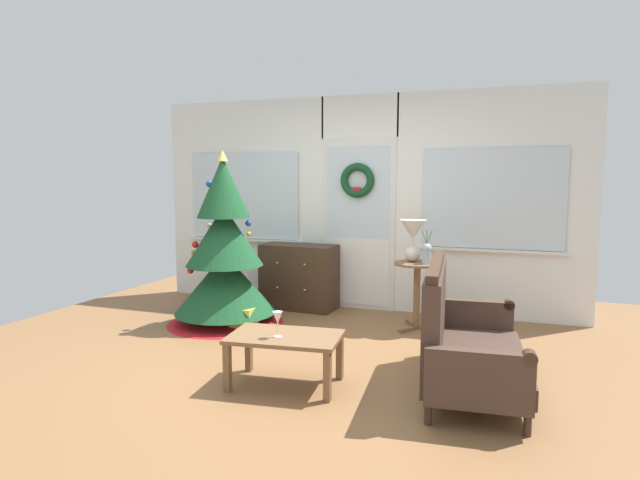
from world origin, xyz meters
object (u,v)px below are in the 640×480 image
at_px(coffee_table, 285,342).
at_px(settee_sofa, 460,339).
at_px(table_lamp, 413,235).
at_px(gift_box, 244,319).
at_px(dresser_cabinet, 299,277).
at_px(christmas_tree, 225,261).
at_px(flower_vase, 427,252).
at_px(wine_glass, 278,319).
at_px(side_table, 417,282).

bearing_deg(coffee_table, settee_sofa, 17.92).
bearing_deg(table_lamp, gift_box, -156.98).
xyz_separation_m(dresser_cabinet, gift_box, (-0.19, -1.07, -0.27)).
xyz_separation_m(christmas_tree, gift_box, (0.31, -0.17, -0.57)).
bearing_deg(dresser_cabinet, flower_vase, -16.66).
height_order(dresser_cabinet, gift_box, dresser_cabinet).
xyz_separation_m(christmas_tree, wine_glass, (1.29, -1.47, -0.15)).
relative_size(side_table, table_lamp, 1.60).
bearing_deg(dresser_cabinet, table_lamp, -14.73).
relative_size(dresser_cabinet, table_lamp, 2.10).
height_order(coffee_table, wine_glass, wine_glass).
relative_size(flower_vase, gift_box, 1.48).
bearing_deg(coffee_table, christmas_tree, 133.29).
bearing_deg(gift_box, wine_glass, -53.03).
distance_m(settee_sofa, coffee_table, 1.32).
distance_m(settee_sofa, wine_glass, 1.38).
height_order(side_table, gift_box, side_table).
xyz_separation_m(settee_sofa, gift_box, (-2.26, 0.82, -0.26)).
bearing_deg(wine_glass, christmas_tree, 131.27).
height_order(side_table, wine_glass, side_table).
relative_size(christmas_tree, table_lamp, 4.26).
xyz_separation_m(settee_sofa, wine_glass, (-1.29, -0.48, 0.16)).
relative_size(christmas_tree, side_table, 2.65).
relative_size(flower_vase, coffee_table, 0.39).
bearing_deg(dresser_cabinet, wine_glass, -71.63).
bearing_deg(dresser_cabinet, gift_box, -100.10).
bearing_deg(dresser_cabinet, settee_sofa, -42.36).
bearing_deg(flower_vase, settee_sofa, -71.38).
xyz_separation_m(coffee_table, wine_glass, (-0.03, -0.07, 0.20)).
bearing_deg(christmas_tree, dresser_cabinet, 60.75).
bearing_deg(christmas_tree, table_lamp, 15.00).
bearing_deg(side_table, gift_box, -158.89).
relative_size(dresser_cabinet, side_table, 1.31).
bearing_deg(wine_glass, coffee_table, 67.19).
height_order(settee_sofa, gift_box, settee_sofa).
relative_size(settee_sofa, flower_vase, 4.43).
xyz_separation_m(flower_vase, wine_glass, (-0.81, -1.89, -0.29)).
distance_m(christmas_tree, wine_glass, 1.96).
height_order(christmas_tree, coffee_table, christmas_tree).
relative_size(settee_sofa, table_lamp, 3.52).
bearing_deg(settee_sofa, christmas_tree, 158.93).
height_order(christmas_tree, settee_sofa, christmas_tree).
bearing_deg(wine_glass, gift_box, 126.97).
bearing_deg(settee_sofa, coffee_table, -162.08).
bearing_deg(gift_box, coffee_table, -50.67).
bearing_deg(flower_vase, gift_box, -161.69).
distance_m(table_lamp, coffee_table, 2.12).
bearing_deg(settee_sofa, flower_vase, 108.62).
xyz_separation_m(settee_sofa, flower_vase, (-0.48, 1.41, 0.45)).
relative_size(settee_sofa, gift_box, 6.53).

